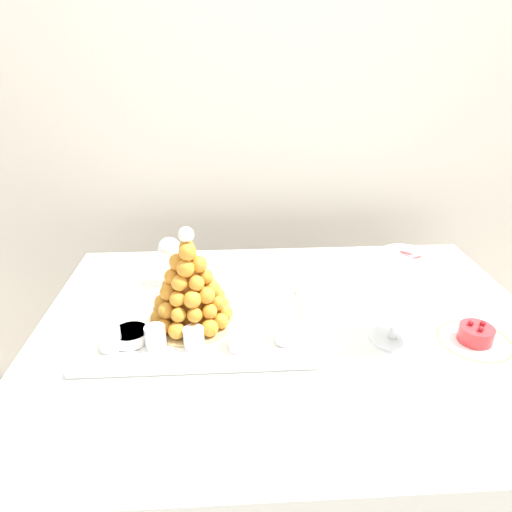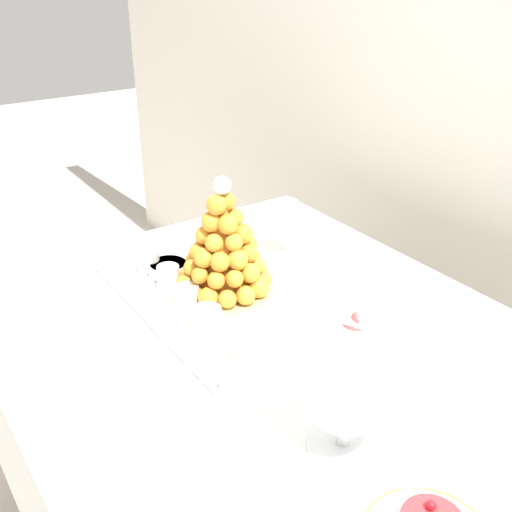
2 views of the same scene
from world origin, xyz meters
TOP-DOWN VIEW (x-y plane):
  - backdrop_wall at (0.00, 0.81)m, footprint 4.80×0.10m
  - buffet_table at (0.00, 0.00)m, footprint 1.35×0.99m
  - serving_tray at (-0.24, -0.01)m, footprint 0.57×0.35m
  - croquembouche at (-0.26, 0.02)m, footprint 0.22×0.22m
  - dessert_cup_left at (-0.45, -0.08)m, footprint 0.05×0.05m
  - dessert_cup_mid_left at (-0.34, -0.08)m, footprint 0.05×0.05m
  - dessert_cup_centre at (-0.25, -0.08)m, footprint 0.05×0.05m
  - dessert_cup_mid_right at (-0.14, -0.10)m, footprint 0.06×0.06m
  - dessert_cup_right at (-0.03, -0.08)m, footprint 0.06×0.06m
  - creme_brulee_ramekin at (-0.41, -0.05)m, footprint 0.10×0.10m
  - macaron_goblet at (0.24, -0.08)m, footprint 0.12×0.12m
  - fruit_tart_plate at (0.44, -0.10)m, footprint 0.18×0.18m
  - wine_glass at (-0.34, 0.25)m, footprint 0.07×0.07m

SIDE VIEW (x-z plane):
  - buffet_table at x=0.00m, z-range 0.28..1.07m
  - serving_tray at x=-0.24m, z-range 0.78..0.81m
  - fruit_tart_plate at x=0.44m, z-range 0.77..0.83m
  - creme_brulee_ramekin at x=-0.41m, z-range 0.80..0.82m
  - dessert_cup_centre at x=-0.25m, z-range 0.79..0.84m
  - dessert_cup_right at x=-0.03m, z-range 0.79..0.85m
  - dessert_cup_left at x=-0.45m, z-range 0.79..0.85m
  - dessert_cup_mid_right at x=-0.14m, z-range 0.79..0.85m
  - dessert_cup_mid_left at x=-0.34m, z-range 0.79..0.85m
  - croquembouche at x=-0.26m, z-range 0.76..1.03m
  - wine_glass at x=-0.34m, z-range 0.83..0.98m
  - macaron_goblet at x=0.24m, z-range 0.82..1.06m
  - backdrop_wall at x=0.00m, z-range 0.00..2.50m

